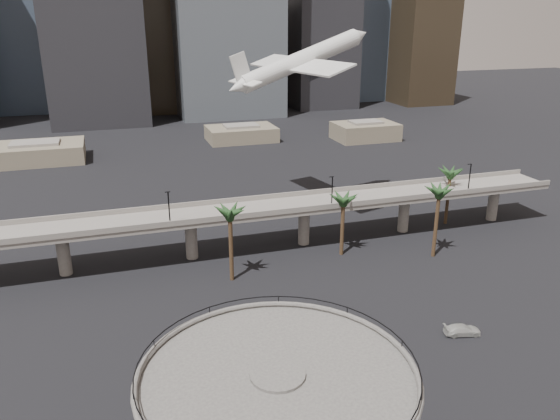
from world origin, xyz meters
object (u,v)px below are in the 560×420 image
object	(u,v)px
car_b	(373,337)
overpass	(249,214)
car_a	(307,399)
airborne_jet	(301,61)
car_c	(462,330)

from	to	relation	value
car_b	overpass	bearing A→B (deg)	3.26
car_a	car_b	bearing A→B (deg)	-60.25
airborne_jet	car_a	size ratio (longest dim) A/B	7.22
overpass	car_a	world-z (taller)	overpass
overpass	car_b	world-z (taller)	overpass
car_a	car_b	distance (m)	16.08
car_a	overpass	bearing A→B (deg)	-11.84
car_c	airborne_jet	bearing A→B (deg)	17.89
airborne_jet	car_c	xyz separation A→B (m)	(4.77, -54.84, -32.73)
airborne_jet	car_b	bearing A→B (deg)	-111.72
car_b	car_c	bearing A→B (deg)	-109.00
overpass	car_c	size ratio (longest dim) A/B	25.29
airborne_jet	car_c	bearing A→B (deg)	-98.03
overpass	car_a	bearing A→B (deg)	-96.31
airborne_jet	car_a	bearing A→B (deg)	-121.88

